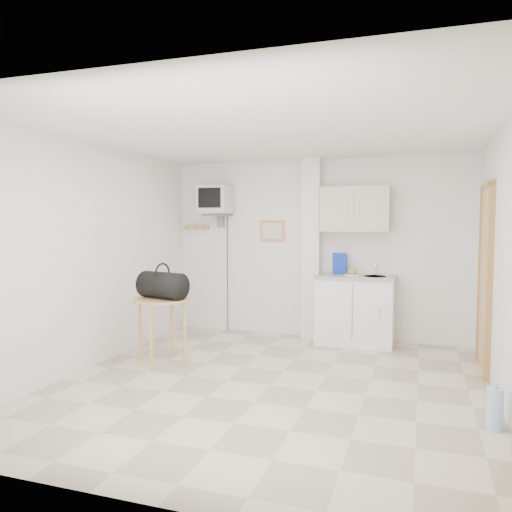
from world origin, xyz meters
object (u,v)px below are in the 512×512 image
(duffel_bag, at_px, (163,285))
(water_bottle, at_px, (495,409))
(crt_television, at_px, (215,201))
(round_table, at_px, (162,307))

(duffel_bag, relative_size, water_bottle, 1.61)
(duffel_bag, bearing_deg, crt_television, 106.67)
(crt_television, height_order, duffel_bag, crt_television)
(crt_television, bearing_deg, duffel_bag, -88.08)
(round_table, distance_m, water_bottle, 3.52)
(crt_television, relative_size, duffel_bag, 3.50)
(crt_television, distance_m, water_bottle, 4.59)
(crt_television, bearing_deg, round_table, -88.76)
(round_table, bearing_deg, crt_television, 91.24)
(duffel_bag, bearing_deg, round_table, 170.48)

